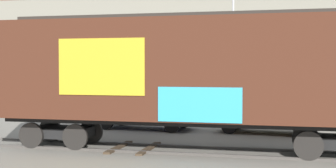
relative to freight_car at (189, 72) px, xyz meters
name	(u,v)px	position (x,y,z in m)	size (l,w,h in m)	color
ground_plane	(206,152)	(0.60, 0.00, -2.75)	(260.00, 260.00, 0.00)	slate
track	(200,150)	(0.40, 0.02, -2.71)	(60.01, 4.23, 0.08)	#4C4742
freight_car	(189,72)	(0.00, 0.00, 0.00)	(13.66, 3.42, 4.77)	#472316
flagpole	(236,21)	(-0.09, 12.62, 2.92)	(1.32, 0.23, 9.41)	silver
hillside	(282,45)	(0.59, 64.39, 3.85)	(158.67, 33.96, 18.13)	gray
parked_car_blue	(144,111)	(-3.37, 5.11, -1.92)	(4.82, 2.20, 1.60)	navy
parked_car_tan	(266,113)	(2.26, 5.24, -1.87)	(4.64, 2.38, 1.74)	#9E8966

